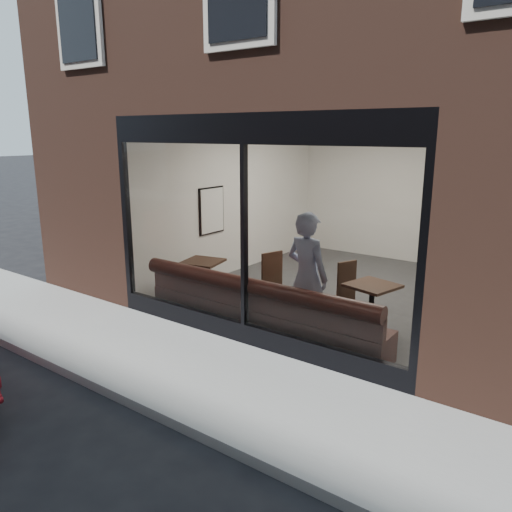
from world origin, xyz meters
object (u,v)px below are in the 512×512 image
Objects in this scene: cafe_table_right at (372,286)px; cafe_chair_right at (338,300)px; cafe_chair_left at (265,289)px; banquette at (261,320)px; person at (307,277)px; cafe_table_left at (202,262)px.

cafe_chair_right is at bearing 150.70° from cafe_table_right.
banquette is at bearing 141.05° from cafe_chair_left.
banquette reaches higher than cafe_chair_right.
person reaches higher than banquette.
cafe_chair_left is (-2.10, 0.21, -0.50)m from cafe_table_right.
banquette is 1.87m from cafe_table_left.
cafe_table_left reaches higher than cafe_chair_right.
cafe_table_right reaches higher than banquette.
cafe_chair_left reaches higher than cafe_chair_right.
cafe_chair_right is at bearing -77.82° from person.
cafe_table_left is 3.02m from cafe_table_right.
person is 5.13× the size of cafe_chair_right.
cafe_table_right reaches higher than cafe_chair_right.
person is 1.86m from cafe_chair_left.
cafe_table_right is at bearing 174.56° from cafe_chair_right.
person is (0.61, 0.28, 0.72)m from banquette.
person is 4.38× the size of cafe_chair_left.
banquette is at bearing 32.61° from person.
banquette is at bearing 94.16° from cafe_chair_right.
cafe_chair_right is (2.22, 0.88, -0.50)m from cafe_table_left.
cafe_table_right is 1.01m from cafe_chair_right.
cafe_table_right is at bearing 8.58° from cafe_table_left.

